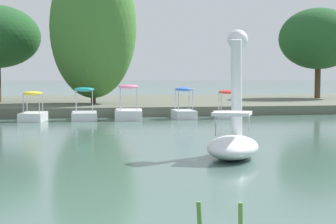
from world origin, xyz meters
TOP-DOWN VIEW (x-y plane):
  - shore_bank_far at (0.00, 32.36)m, footprint 141.27×18.27m
  - swan_boat at (2.58, 9.17)m, footprint 2.15×2.80m
  - pedal_boat_red at (6.13, 21.84)m, footprint 1.37×1.95m
  - pedal_boat_blue at (3.95, 21.86)m, footprint 1.02×1.91m
  - pedal_boat_pink at (1.26, 21.88)m, footprint 1.51×2.41m
  - pedal_boat_teal at (-0.84, 21.85)m, footprint 1.22×2.11m
  - pedal_boat_yellow at (-3.19, 21.67)m, footprint 1.28×1.99m
  - tree_willow_near_path at (-0.19, 27.61)m, footprint 6.89×7.18m
  - tree_broadleaf_left at (16.07, 32.69)m, footprint 7.63×7.49m

SIDE VIEW (x-z plane):
  - shore_bank_far at x=0.00m, z-range 0.00..0.49m
  - pedal_boat_yellow at x=-3.19m, z-range -0.28..1.09m
  - pedal_boat_teal at x=-0.84m, z-range -0.37..1.17m
  - pedal_boat_red at x=6.13m, z-range -0.28..1.11m
  - pedal_boat_pink at x=1.26m, z-range -0.38..1.28m
  - pedal_boat_blue at x=3.95m, z-range -0.30..1.23m
  - swan_boat at x=2.58m, z-range -0.96..2.34m
  - tree_broadleaf_left at x=16.07m, z-range 1.52..7.98m
  - tree_willow_near_path at x=-0.19m, z-range 0.64..9.13m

